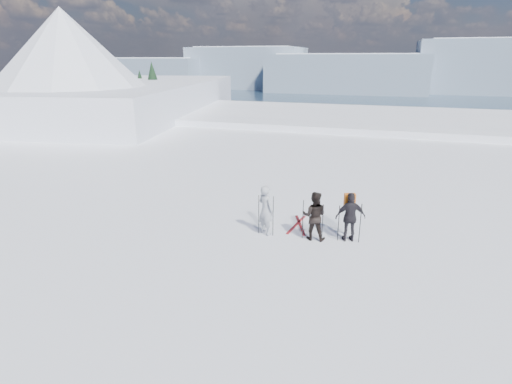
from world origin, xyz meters
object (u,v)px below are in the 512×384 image
Objects in this scene: skis_loose at (298,225)px; skier_pack at (350,217)px; skier_grey at (266,210)px; skier_dark at (314,216)px.

skier_pack is at bearing -21.54° from skis_loose.
skis_loose is at bearing -99.38° from skier_grey.
skier_dark is 1.00× the size of skier_pack.
skis_loose is (0.88, 0.99, -0.81)m from skier_grey.
skis_loose is (-1.76, 0.69, -0.77)m from skier_pack.
skier_dark is (1.55, 0.07, -0.04)m from skier_grey.
skier_pack reaches higher than skis_loose.
skier_dark is 1.11m from skier_pack.
skier_pack is at bearing -170.26° from skier_dark.
skis_loose is (-0.67, 0.92, -0.77)m from skier_dark.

